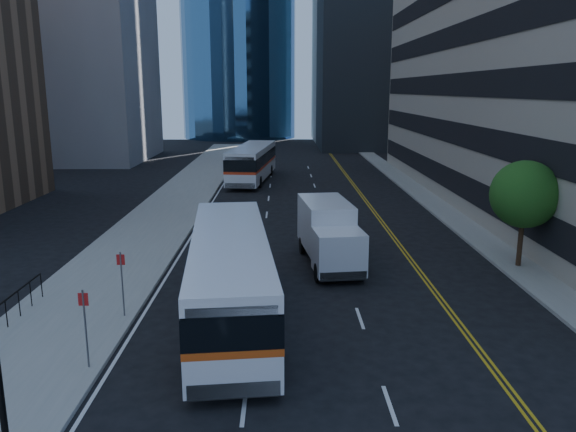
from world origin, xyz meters
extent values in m
plane|color=black|center=(0.00, 0.00, 0.00)|extent=(160.00, 160.00, 0.00)
cube|color=gray|center=(-10.50, 25.00, 0.07)|extent=(5.00, 90.00, 0.15)
cube|color=gray|center=(9.00, 25.00, 0.07)|extent=(2.00, 90.00, 0.15)
cube|color=gray|center=(-28.00, 52.00, 17.50)|extent=(18.00, 18.00, 35.00)
cylinder|color=#332114|center=(9.00, 8.00, 1.25)|extent=(0.24, 0.24, 2.20)
sphere|color=#164D17|center=(9.00, 8.00, 3.65)|extent=(3.20, 3.20, 3.20)
cube|color=white|center=(-4.38, 2.03, 0.94)|extent=(3.96, 12.75, 1.15)
cube|color=#E14F15|center=(-4.38, 2.03, 1.62)|extent=(3.98, 12.77, 0.23)
cube|color=black|center=(-4.38, 2.03, 2.19)|extent=(3.98, 12.77, 0.94)
cube|color=white|center=(-4.38, 2.03, 2.98)|extent=(3.96, 12.75, 0.52)
cylinder|color=black|center=(-5.24, -1.84, 0.52)|extent=(0.42, 1.07, 1.05)
cylinder|color=black|center=(-2.77, -1.59, 0.52)|extent=(0.42, 1.07, 1.05)
cylinder|color=black|center=(-5.95, 5.23, 0.52)|extent=(0.42, 1.07, 1.05)
cylinder|color=black|center=(-3.49, 5.48, 0.52)|extent=(0.42, 1.07, 1.05)
cube|color=white|center=(-5.22, 34.78, 0.95)|extent=(4.20, 12.90, 1.16)
cube|color=red|center=(-5.22, 34.78, 1.64)|extent=(4.22, 12.93, 0.23)
cube|color=black|center=(-5.22, 34.78, 2.22)|extent=(4.22, 12.93, 0.95)
cube|color=white|center=(-5.22, 34.78, 3.01)|extent=(4.20, 12.90, 0.53)
cylinder|color=black|center=(-6.90, 31.15, 0.53)|extent=(0.44, 1.09, 1.06)
cylinder|color=black|center=(-4.42, 30.86, 0.53)|extent=(0.44, 1.09, 1.06)
cylinder|color=black|center=(-6.07, 38.28, 0.53)|extent=(0.44, 1.09, 1.06)
cylinder|color=black|center=(-3.58, 37.99, 0.53)|extent=(0.44, 1.09, 1.06)
cube|color=silver|center=(0.12, 6.40, 1.32)|extent=(2.41, 2.25, 1.91)
cube|color=black|center=(0.22, 5.54, 1.69)|extent=(1.98, 0.30, 1.00)
cube|color=silver|center=(-0.26, 9.57, 1.87)|extent=(2.69, 4.60, 2.37)
cube|color=black|center=(-0.14, 8.57, 0.50)|extent=(2.29, 6.16, 0.23)
cylinder|color=black|center=(-0.83, 6.10, 0.44)|extent=(0.36, 0.90, 0.88)
cylinder|color=black|center=(1.11, 6.33, 0.44)|extent=(0.36, 0.90, 0.88)
cylinder|color=black|center=(-1.37, 10.63, 0.44)|extent=(0.36, 0.90, 0.88)
cylinder|color=black|center=(0.57, 10.86, 0.44)|extent=(0.36, 0.90, 0.88)
camera|label=1|loc=(-2.46, -17.85, 8.47)|focal=35.00mm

